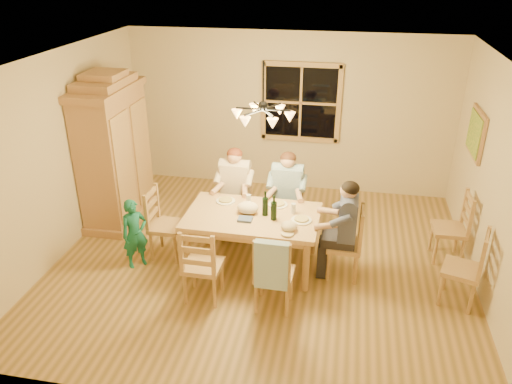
% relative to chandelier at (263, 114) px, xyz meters
% --- Properties ---
extents(floor, '(5.50, 5.50, 0.00)m').
position_rel_chandelier_xyz_m(floor, '(0.00, 0.00, -2.08)').
color(floor, olive).
rests_on(floor, ground).
extents(ceiling, '(5.50, 5.00, 0.02)m').
position_rel_chandelier_xyz_m(ceiling, '(0.00, 0.00, 0.62)').
color(ceiling, white).
rests_on(ceiling, wall_back).
extents(wall_back, '(5.50, 0.02, 2.70)m').
position_rel_chandelier_xyz_m(wall_back, '(0.00, 2.50, -0.73)').
color(wall_back, beige).
rests_on(wall_back, floor).
extents(wall_left, '(0.02, 5.00, 2.70)m').
position_rel_chandelier_xyz_m(wall_left, '(-2.75, 0.00, -0.73)').
color(wall_left, beige).
rests_on(wall_left, floor).
extents(wall_right, '(0.02, 5.00, 2.70)m').
position_rel_chandelier_xyz_m(wall_right, '(2.75, 0.00, -0.73)').
color(wall_right, beige).
rests_on(wall_right, floor).
extents(window, '(1.30, 0.06, 1.30)m').
position_rel_chandelier_xyz_m(window, '(0.20, 2.47, -0.53)').
color(window, black).
rests_on(window, wall_back).
extents(painting, '(0.06, 0.78, 0.64)m').
position_rel_chandelier_xyz_m(painting, '(2.71, 1.20, -0.48)').
color(painting, '#A07345').
rests_on(painting, wall_right).
extents(chandelier, '(0.77, 0.68, 0.71)m').
position_rel_chandelier_xyz_m(chandelier, '(0.00, 0.00, 0.00)').
color(chandelier, black).
rests_on(chandelier, ceiling).
extents(armoire, '(0.66, 1.40, 2.30)m').
position_rel_chandelier_xyz_m(armoire, '(-2.42, 0.83, -1.02)').
color(armoire, '#A07345').
rests_on(armoire, floor).
extents(dining_table, '(1.73, 1.07, 0.76)m').
position_rel_chandelier_xyz_m(dining_table, '(-0.11, -0.11, -1.42)').
color(dining_table, '#B27A4F').
rests_on(dining_table, floor).
extents(chair_far_left, '(0.45, 0.43, 0.99)m').
position_rel_chandelier_xyz_m(chair_far_left, '(-0.53, 0.71, -1.77)').
color(chair_far_left, tan).
rests_on(chair_far_left, floor).
extents(chair_far_right, '(0.45, 0.43, 0.99)m').
position_rel_chandelier_xyz_m(chair_far_right, '(0.23, 0.70, -1.77)').
color(chair_far_right, tan).
rests_on(chair_far_right, floor).
extents(chair_near_left, '(0.45, 0.43, 0.99)m').
position_rel_chandelier_xyz_m(chair_near_left, '(-0.55, -0.91, -1.77)').
color(chair_near_left, tan).
rests_on(chair_near_left, floor).
extents(chair_near_right, '(0.45, 0.43, 0.99)m').
position_rel_chandelier_xyz_m(chair_near_right, '(0.31, -0.92, -1.77)').
color(chair_near_right, tan).
rests_on(chair_near_right, floor).
extents(chair_end_left, '(0.43, 0.45, 0.99)m').
position_rel_chandelier_xyz_m(chair_end_left, '(-1.30, -0.09, -1.77)').
color(chair_end_left, tan).
rests_on(chair_end_left, floor).
extents(chair_end_right, '(0.43, 0.45, 0.99)m').
position_rel_chandelier_xyz_m(chair_end_right, '(1.08, -0.12, -1.77)').
color(chair_end_right, tan).
rests_on(chair_end_right, floor).
extents(adult_woman, '(0.40, 0.42, 0.87)m').
position_rel_chandelier_xyz_m(adult_woman, '(-0.53, 0.71, -1.24)').
color(adult_woman, beige).
rests_on(adult_woman, floor).
extents(adult_plaid_man, '(0.40, 0.42, 0.87)m').
position_rel_chandelier_xyz_m(adult_plaid_man, '(0.23, 0.70, -1.24)').
color(adult_plaid_man, '#2E5C80').
rests_on(adult_plaid_man, floor).
extents(adult_slate_man, '(0.42, 0.40, 0.87)m').
position_rel_chandelier_xyz_m(adult_slate_man, '(1.08, -0.12, -1.24)').
color(adult_slate_man, '#444A6E').
rests_on(adult_slate_man, floor).
extents(towel, '(0.38, 0.10, 0.58)m').
position_rel_chandelier_xyz_m(towel, '(0.30, -1.11, -1.38)').
color(towel, '#92AFC6').
rests_on(towel, chair_near_right).
extents(wine_bottle_a, '(0.08, 0.08, 0.33)m').
position_rel_chandelier_xyz_m(wine_bottle_a, '(0.05, -0.09, -1.15)').
color(wine_bottle_a, black).
rests_on(wine_bottle_a, dining_table).
extents(wine_bottle_b, '(0.08, 0.08, 0.33)m').
position_rel_chandelier_xyz_m(wine_bottle_b, '(0.18, -0.18, -1.15)').
color(wine_bottle_b, black).
rests_on(wine_bottle_b, dining_table).
extents(plate_woman, '(0.26, 0.26, 0.02)m').
position_rel_chandelier_xyz_m(plate_woman, '(-0.54, 0.19, -1.31)').
color(plate_woman, white).
rests_on(plate_woman, dining_table).
extents(plate_plaid, '(0.26, 0.26, 0.02)m').
position_rel_chandelier_xyz_m(plate_plaid, '(0.17, 0.21, -1.31)').
color(plate_plaid, white).
rests_on(plate_plaid, dining_table).
extents(plate_slate, '(0.26, 0.26, 0.02)m').
position_rel_chandelier_xyz_m(plate_slate, '(0.53, -0.16, -1.31)').
color(plate_slate, white).
rests_on(plate_slate, dining_table).
extents(wine_glass_a, '(0.06, 0.06, 0.14)m').
position_rel_chandelier_xyz_m(wine_glass_a, '(-0.22, 0.17, -1.25)').
color(wine_glass_a, silver).
rests_on(wine_glass_a, dining_table).
extents(wine_glass_b, '(0.06, 0.06, 0.14)m').
position_rel_chandelier_xyz_m(wine_glass_b, '(0.40, 0.03, -1.25)').
color(wine_glass_b, silver).
rests_on(wine_glass_b, dining_table).
extents(cap, '(0.20, 0.20, 0.11)m').
position_rel_chandelier_xyz_m(cap, '(0.40, -0.42, -1.26)').
color(cap, '#C8B185').
rests_on(cap, dining_table).
extents(napkin, '(0.18, 0.14, 0.03)m').
position_rel_chandelier_xyz_m(napkin, '(-0.17, -0.27, -1.30)').
color(napkin, '#44527D').
rests_on(napkin, dining_table).
extents(cloth_bundle, '(0.28, 0.22, 0.15)m').
position_rel_chandelier_xyz_m(cloth_bundle, '(-0.18, -0.08, -1.24)').
color(cloth_bundle, beige).
rests_on(cloth_bundle, dining_table).
extents(child, '(0.41, 0.41, 0.96)m').
position_rel_chandelier_xyz_m(child, '(-1.63, -0.41, -1.60)').
color(child, '#176A57').
rests_on(child, floor).
extents(chair_spare_front, '(0.53, 0.55, 0.99)m').
position_rel_chandelier_xyz_m(chair_spare_front, '(2.45, -0.42, -1.77)').
color(chair_spare_front, tan).
rests_on(chair_spare_front, floor).
extents(chair_spare_back, '(0.43, 0.45, 0.99)m').
position_rel_chandelier_xyz_m(chair_spare_back, '(2.45, 0.54, -1.77)').
color(chair_spare_back, tan).
rests_on(chair_spare_back, floor).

